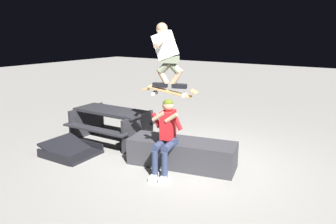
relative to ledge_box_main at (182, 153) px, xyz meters
name	(u,v)px	position (x,y,z in m)	size (l,w,h in m)	color
ground_plane	(188,163)	(-0.04, -0.17, -0.25)	(40.00, 40.00, 0.00)	gray
ledge_box_main	(182,153)	(0.00, 0.00, 0.00)	(2.01, 0.65, 0.50)	#38383D
person_sitting_on_ledge	(166,133)	(0.09, 0.41, 0.49)	(0.59, 0.78, 1.33)	#2D3856
skateboard	(170,92)	(0.17, 0.16, 1.18)	(1.03, 0.46, 0.17)	#AD8451
skater_airborne	(167,53)	(0.23, 0.18, 1.87)	(0.64, 0.87, 1.12)	black
kicker_ramp	(71,152)	(2.20, 0.79, -0.19)	(1.06, 0.95, 0.37)	black
picnic_table_back	(111,120)	(2.11, -0.33, 0.25)	(1.75, 1.40, 0.75)	#28282D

